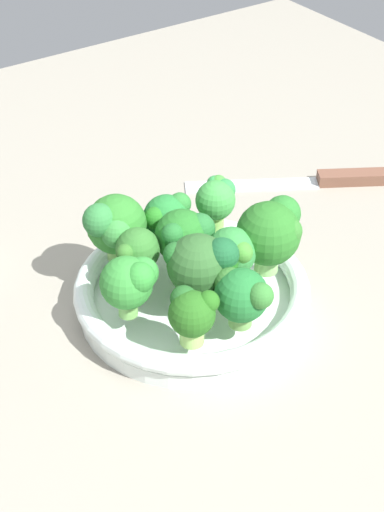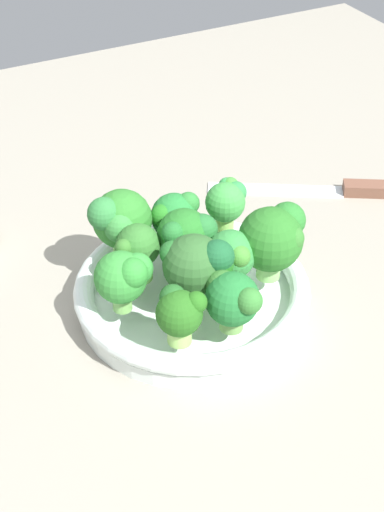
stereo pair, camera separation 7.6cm
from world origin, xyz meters
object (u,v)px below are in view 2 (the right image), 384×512
broccoli_floret_4 (180,312)px  broccoli_floret_1 (274,238)px  broccoli_floret_8 (227,201)px  broccoli_floret_10 (197,265)px  broccoli_floret_2 (125,276)px  knife (343,189)px  broccoli_floret_0 (232,298)px  broccoli_floret_5 (138,248)px  broccoli_floret_6 (234,256)px  broccoli_floret_3 (174,217)px  broccoli_floret_9 (120,220)px  bowl (192,294)px  broccoli_floret_7 (187,236)px

broccoli_floret_4 → broccoli_floret_1: bearing=-161.0°
broccoli_floret_8 → broccoli_floret_1: bearing=93.0°
broccoli_floret_10 → broccoli_floret_2: bearing=-17.8°
broccoli_floret_2 → knife: 37.16cm
broccoli_floret_0 → broccoli_floret_10: bearing=-76.8°
broccoli_floret_1 → broccoli_floret_5: bearing=-25.2°
broccoli_floret_0 → broccoli_floret_4: (4.99, -0.66, -0.19)cm
broccoli_floret_5 → knife: broccoli_floret_5 is taller
broccoli_floret_4 → broccoli_floret_10: bearing=-133.6°
broccoli_floret_0 → broccoli_floret_1: bearing=-146.4°
broccoli_floret_10 → knife: broccoli_floret_10 is taller
broccoli_floret_1 → broccoli_floret_4: 13.23cm
broccoli_floret_0 → broccoli_floret_2: (7.64, -6.84, 0.45)cm
broccoli_floret_6 → broccoli_floret_8: broccoli_floret_6 is taller
broccoli_floret_3 → broccoli_floret_9: size_ratio=0.77×
bowl → broccoli_floret_8: size_ratio=3.89×
broccoli_floret_4 → broccoli_floret_6: broccoli_floret_6 is taller
broccoli_floret_3 → broccoli_floret_4: bearing=65.7°
broccoli_floret_9 → broccoli_floret_10: size_ratio=1.01×
broccoli_floret_8 → broccoli_floret_9: size_ratio=0.82×
broccoli_floret_0 → broccoli_floret_3: bearing=-94.9°
broccoli_floret_5 → broccoli_floret_7: size_ratio=0.90×
knife → broccoli_floret_4: bearing=29.5°
broccoli_floret_3 → broccoli_floret_5: 7.02cm
broccoli_floret_7 → knife: broccoli_floret_7 is taller
broccoli_floret_2 → broccoli_floret_4: 6.75cm
broccoli_floret_3 → broccoli_floret_6: broccoli_floret_6 is taller
broccoli_floret_2 → broccoli_floret_5: 4.87cm
broccoli_floret_3 → broccoli_floret_10: bearing=76.5°
broccoli_floret_0 → broccoli_floret_10: size_ratio=0.83×
broccoli_floret_0 → broccoli_floret_1: (-7.45, -4.95, 1.13)cm
broccoli_floret_4 → broccoli_floret_9: 14.33cm
bowl → broccoli_floret_7: size_ratio=3.47×
broccoli_floret_6 → broccoli_floret_0: bearing=58.7°
broccoli_floret_1 → broccoli_floret_5: (12.06, -5.68, -0.96)cm
broccoli_floret_4 → broccoli_floret_5: bearing=-92.2°
broccoli_floret_0 → broccoli_floret_4: 5.04cm
broccoli_floret_4 → broccoli_floret_5: (-0.38, -9.97, 0.36)cm
broccoli_floret_2 → broccoli_floret_8: broccoli_floret_2 is taller
broccoli_floret_5 → broccoli_floret_7: broccoli_floret_7 is taller
broccoli_floret_0 → broccoli_floret_1: size_ratio=0.78×
broccoli_floret_6 → broccoli_floret_1: bearing=176.8°
bowl → broccoli_floret_7: bearing=-99.4°
broccoli_floret_2 → broccoli_floret_6: 10.92cm
bowl → broccoli_floret_4: (4.93, 7.24, 5.17)cm
broccoli_floret_0 → broccoli_floret_5: size_ratio=0.98×
broccoli_floret_0 → broccoli_floret_7: broccoli_floret_7 is taller
bowl → broccoli_floret_4: 10.17cm
broccoli_floret_10 → knife: size_ratio=0.31×
broccoli_floret_2 → broccoli_floret_3: 11.74cm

